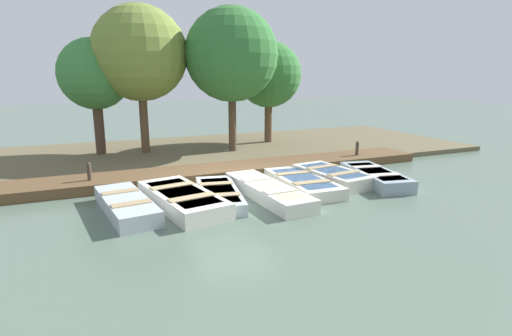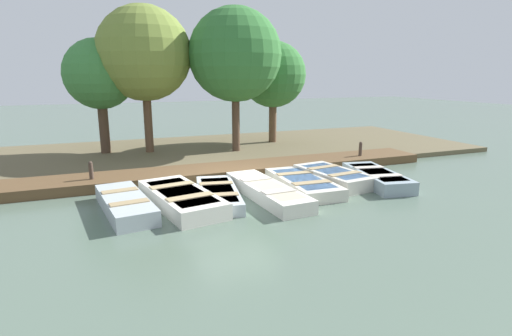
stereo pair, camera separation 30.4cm
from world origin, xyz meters
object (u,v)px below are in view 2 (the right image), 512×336
(rowboat_0, at_px, (125,204))
(rowboat_3, at_px, (267,191))
(mooring_post_far, at_px, (360,153))
(park_tree_far_left, at_px, (99,75))
(rowboat_2, at_px, (218,194))
(rowboat_1, at_px, (181,198))
(rowboat_5, at_px, (333,177))
(rowboat_6, at_px, (377,177))
(park_tree_center, at_px, (235,55))
(mooring_post_near, at_px, (91,175))
(rowboat_4, at_px, (303,183))
(park_tree_left, at_px, (144,54))
(park_tree_right, at_px, (273,75))

(rowboat_0, xyz_separation_m, rowboat_3, (0.22, 3.67, -0.01))
(rowboat_3, relative_size, mooring_post_far, 4.38)
(rowboat_3, distance_m, park_tree_far_left, 8.97)
(rowboat_2, height_order, rowboat_3, rowboat_3)
(rowboat_1, xyz_separation_m, rowboat_5, (-0.46, 4.82, 0.00))
(rowboat_6, relative_size, park_tree_center, 0.51)
(mooring_post_near, bearing_deg, rowboat_0, 17.06)
(rowboat_4, bearing_deg, park_tree_left, -149.85)
(mooring_post_near, bearing_deg, mooring_post_far, 90.00)
(mooring_post_near, distance_m, park_tree_right, 9.70)
(rowboat_3, height_order, rowboat_4, rowboat_3)
(mooring_post_near, distance_m, mooring_post_far, 9.40)
(rowboat_4, relative_size, park_tree_center, 0.52)
(park_tree_far_left, relative_size, park_tree_right, 0.98)
(rowboat_1, height_order, park_tree_far_left, park_tree_far_left)
(park_tree_far_left, bearing_deg, rowboat_0, 1.83)
(rowboat_2, distance_m, park_tree_far_left, 8.26)
(park_tree_left, bearing_deg, rowboat_0, -12.07)
(rowboat_6, distance_m, mooring_post_near, 8.54)
(rowboat_4, xyz_separation_m, rowboat_5, (-0.23, 1.20, 0.03))
(park_tree_center, bearing_deg, rowboat_4, 1.36)
(rowboat_2, xyz_separation_m, rowboat_3, (0.27, 1.29, 0.03))
(rowboat_2, relative_size, park_tree_far_left, 0.65)
(rowboat_6, bearing_deg, rowboat_2, -81.87)
(park_tree_far_left, height_order, park_tree_center, park_tree_center)
(mooring_post_near, distance_m, park_tree_far_left, 5.61)
(mooring_post_far, bearing_deg, park_tree_left, -121.08)
(rowboat_5, xyz_separation_m, rowboat_6, (0.54, 1.21, -0.01))
(rowboat_5, bearing_deg, rowboat_4, -86.45)
(rowboat_3, xyz_separation_m, rowboat_6, (-0.06, 3.71, 0.01))
(rowboat_2, bearing_deg, park_tree_left, -161.57)
(rowboat_0, relative_size, park_tree_left, 0.51)
(rowboat_0, xyz_separation_m, park_tree_far_left, (-7.24, -0.23, 3.07))
(rowboat_4, distance_m, mooring_post_near, 6.18)
(park_tree_far_left, relative_size, park_tree_center, 0.79)
(rowboat_5, relative_size, park_tree_far_left, 0.59)
(rowboat_4, bearing_deg, park_tree_right, 165.02)
(rowboat_1, xyz_separation_m, rowboat_2, (-0.13, 1.03, -0.05))
(rowboat_6, distance_m, mooring_post_far, 2.91)
(rowboat_3, bearing_deg, rowboat_5, 99.65)
(rowboat_3, bearing_deg, park_tree_center, 165.23)
(rowboat_3, distance_m, rowboat_4, 1.35)
(rowboat_2, xyz_separation_m, park_tree_right, (-7.20, 4.79, 3.10))
(rowboat_6, xyz_separation_m, mooring_post_far, (-2.61, 1.27, 0.22))
(park_tree_right, bearing_deg, rowboat_0, -44.68)
(park_tree_far_left, bearing_deg, park_tree_center, 73.54)
(rowboat_5, relative_size, park_tree_left, 0.47)
(rowboat_4, relative_size, mooring_post_far, 3.66)
(mooring_post_far, xyz_separation_m, park_tree_right, (-4.81, -1.48, 2.85))
(rowboat_4, xyz_separation_m, mooring_post_near, (-2.30, -5.72, 0.24))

